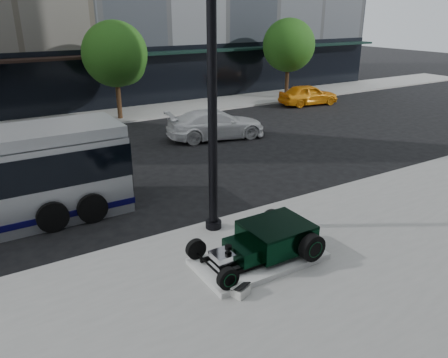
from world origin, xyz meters
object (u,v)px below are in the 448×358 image
hot_rod (270,239)px  white_sedan (216,124)px  lamppost (212,94)px  yellow_taxi (308,95)px

hot_rod → white_sedan: (4.97, 11.19, 0.05)m
lamppost → yellow_taxi: size_ratio=2.07×
white_sedan → lamppost: bearing=160.9°
white_sedan → yellow_taxi: white_sedan is taller
lamppost → hot_rod: bearing=-80.4°
lamppost → white_sedan: lamppost is taller
yellow_taxi → hot_rod: bearing=143.5°
hot_rod → white_sedan: size_ratio=0.63×
lamppost → white_sedan: 10.95m
hot_rod → white_sedan: bearing=66.1°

